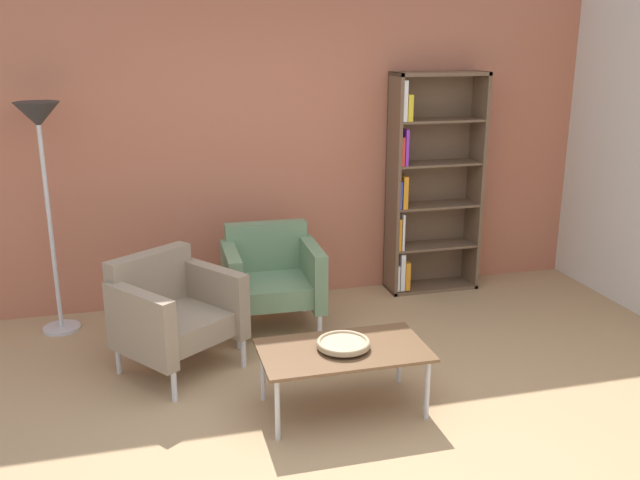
{
  "coord_description": "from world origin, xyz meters",
  "views": [
    {
      "loc": [
        -1.05,
        -3.21,
        2.19
      ],
      "look_at": [
        0.02,
        0.84,
        0.95
      ],
      "focal_mm": 38.91,
      "sensor_mm": 36.0,
      "label": 1
    }
  ],
  "objects_px": {
    "coffee_table_low": "(343,353)",
    "bookshelf_tall": "(427,185)",
    "armchair_spare_guest": "(173,311)",
    "decorative_bowl": "(343,343)",
    "armchair_by_bookshelf": "(271,276)",
    "floor_lamp_torchiere": "(41,143)"
  },
  "relations": [
    {
      "from": "decorative_bowl",
      "to": "armchair_spare_guest",
      "type": "distance_m",
      "value": 1.26
    },
    {
      "from": "coffee_table_low",
      "to": "armchair_by_bookshelf",
      "type": "bearing_deg",
      "value": 97.5
    },
    {
      "from": "decorative_bowl",
      "to": "floor_lamp_torchiere",
      "type": "xyz_separation_m",
      "value": [
        -1.77,
        1.69,
        1.01
      ]
    },
    {
      "from": "decorative_bowl",
      "to": "armchair_spare_guest",
      "type": "height_order",
      "value": "armchair_spare_guest"
    },
    {
      "from": "bookshelf_tall",
      "to": "coffee_table_low",
      "type": "relative_size",
      "value": 1.9
    },
    {
      "from": "bookshelf_tall",
      "to": "decorative_bowl",
      "type": "xyz_separation_m",
      "value": [
        -1.31,
        -1.86,
        -0.5
      ]
    },
    {
      "from": "decorative_bowl",
      "to": "coffee_table_low",
      "type": "bearing_deg",
      "value": 0.0
    },
    {
      "from": "armchair_by_bookshelf",
      "to": "floor_lamp_torchiere",
      "type": "height_order",
      "value": "floor_lamp_torchiere"
    },
    {
      "from": "bookshelf_tall",
      "to": "armchair_by_bookshelf",
      "type": "distance_m",
      "value": 1.66
    },
    {
      "from": "floor_lamp_torchiere",
      "to": "decorative_bowl",
      "type": "bearing_deg",
      "value": -43.7
    },
    {
      "from": "decorative_bowl",
      "to": "armchair_by_bookshelf",
      "type": "distance_m",
      "value": 1.36
    },
    {
      "from": "bookshelf_tall",
      "to": "coffee_table_low",
      "type": "height_order",
      "value": "bookshelf_tall"
    },
    {
      "from": "coffee_table_low",
      "to": "decorative_bowl",
      "type": "height_order",
      "value": "decorative_bowl"
    },
    {
      "from": "coffee_table_low",
      "to": "armchair_spare_guest",
      "type": "bearing_deg",
      "value": 139.26
    },
    {
      "from": "coffee_table_low",
      "to": "bookshelf_tall",
      "type": "bearing_deg",
      "value": 54.87
    },
    {
      "from": "armchair_spare_guest",
      "to": "floor_lamp_torchiere",
      "type": "relative_size",
      "value": 0.54
    },
    {
      "from": "decorative_bowl",
      "to": "floor_lamp_torchiere",
      "type": "bearing_deg",
      "value": 136.3
    },
    {
      "from": "armchair_spare_guest",
      "to": "bookshelf_tall",
      "type": "bearing_deg",
      "value": -11.18
    },
    {
      "from": "bookshelf_tall",
      "to": "floor_lamp_torchiere",
      "type": "bearing_deg",
      "value": -176.91
    },
    {
      "from": "armchair_spare_guest",
      "to": "floor_lamp_torchiere",
      "type": "bearing_deg",
      "value": 97.32
    },
    {
      "from": "coffee_table_low",
      "to": "armchair_by_bookshelf",
      "type": "height_order",
      "value": "armchair_by_bookshelf"
    },
    {
      "from": "bookshelf_tall",
      "to": "armchair_by_bookshelf",
      "type": "xyz_separation_m",
      "value": [
        -1.49,
        -0.51,
        -0.52
      ]
    }
  ]
}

